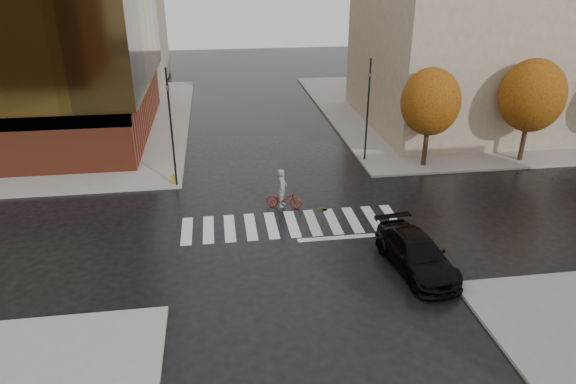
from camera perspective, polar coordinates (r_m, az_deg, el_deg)
name	(u,v)px	position (r m, az deg, el deg)	size (l,w,h in m)	color
ground	(294,228)	(26.79, 0.63, -4.06)	(120.00, 120.00, 0.00)	black
sidewalk_nw	(8,126)	(49.22, -28.70, 6.43)	(30.00, 30.00, 0.15)	gray
sidewalk_ne	(480,107)	(52.23, 20.51, 8.79)	(30.00, 30.00, 0.15)	gray
crosswalk	(292,224)	(27.22, 0.47, -3.56)	(12.00, 3.00, 0.01)	silver
building_ne_tan	(474,10)	(45.40, 19.96, 18.47)	(16.00, 16.00, 18.00)	gray
tree_ne_a	(430,102)	(34.58, 15.54, 9.61)	(3.80, 3.80, 6.50)	black
tree_ne_b	(532,96)	(37.86, 25.49, 9.63)	(4.20, 4.20, 6.89)	black
sedan	(416,253)	(23.82, 14.07, -6.64)	(2.17, 5.34, 1.55)	black
cyclist	(283,195)	(28.62, -0.52, -0.33)	(2.16, 1.32, 2.32)	maroon
traffic_light_nw	(171,121)	(30.90, -12.91, 7.69)	(0.21, 0.19, 7.15)	black
traffic_light_ne	(368,104)	(34.90, 8.89, 9.60)	(0.20, 0.21, 6.88)	black
fire_hydrant	(173,178)	(32.32, -12.68, 1.51)	(0.24, 0.24, 0.68)	orange
manhole	(322,209)	(28.85, 3.82, -1.91)	(0.59, 0.59, 0.01)	#433618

